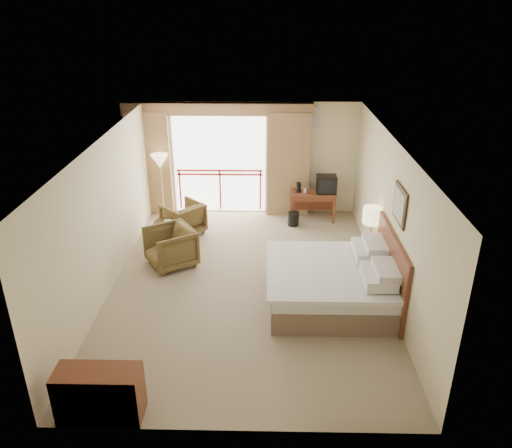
{
  "coord_description": "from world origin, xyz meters",
  "views": [
    {
      "loc": [
        0.33,
        -8.03,
        4.88
      ],
      "look_at": [
        0.15,
        0.4,
        1.03
      ],
      "focal_mm": 35.0,
      "sensor_mm": 36.0,
      "label": 1
    }
  ],
  "objects_px": {
    "floor_lamp": "(160,164)",
    "table_lamp": "(373,216)",
    "dresser": "(99,394)",
    "side_table": "(165,228)",
    "tv": "(327,184)",
    "wastebasket": "(293,219)",
    "armchair_far": "(184,233)",
    "bed": "(333,283)",
    "nightstand": "(369,255)",
    "desk": "(313,198)",
    "armchair_near": "(172,265)"
  },
  "relations": [
    {
      "from": "nightstand",
      "to": "floor_lamp",
      "type": "relative_size",
      "value": 0.37
    },
    {
      "from": "table_lamp",
      "to": "floor_lamp",
      "type": "bearing_deg",
      "value": 152.34
    },
    {
      "from": "bed",
      "to": "armchair_far",
      "type": "xyz_separation_m",
      "value": [
        -3.02,
        2.74,
        -0.38
      ]
    },
    {
      "from": "bed",
      "to": "side_table",
      "type": "bearing_deg",
      "value": 146.16
    },
    {
      "from": "armchair_near",
      "to": "floor_lamp",
      "type": "xyz_separation_m",
      "value": [
        -0.6,
        2.35,
        1.36
      ]
    },
    {
      "from": "tv",
      "to": "side_table",
      "type": "bearing_deg",
      "value": -155.32
    },
    {
      "from": "tv",
      "to": "side_table",
      "type": "distance_m",
      "value": 3.86
    },
    {
      "from": "desk",
      "to": "tv",
      "type": "height_order",
      "value": "tv"
    },
    {
      "from": "tv",
      "to": "wastebasket",
      "type": "xyz_separation_m",
      "value": [
        -0.77,
        -0.36,
        -0.73
      ]
    },
    {
      "from": "bed",
      "to": "wastebasket",
      "type": "relative_size",
      "value": 6.57
    },
    {
      "from": "bed",
      "to": "armchair_far",
      "type": "height_order",
      "value": "bed"
    },
    {
      "from": "wastebasket",
      "to": "floor_lamp",
      "type": "height_order",
      "value": "floor_lamp"
    },
    {
      "from": "wastebasket",
      "to": "side_table",
      "type": "relative_size",
      "value": 0.65
    },
    {
      "from": "armchair_far",
      "to": "side_table",
      "type": "relative_size",
      "value": 1.6
    },
    {
      "from": "side_table",
      "to": "desk",
      "type": "bearing_deg",
      "value": 22.86
    },
    {
      "from": "side_table",
      "to": "dresser",
      "type": "height_order",
      "value": "dresser"
    },
    {
      "from": "wastebasket",
      "to": "bed",
      "type": "bearing_deg",
      "value": -80.75
    },
    {
      "from": "armchair_near",
      "to": "floor_lamp",
      "type": "height_order",
      "value": "floor_lamp"
    },
    {
      "from": "nightstand",
      "to": "armchair_far",
      "type": "height_order",
      "value": "nightstand"
    },
    {
      "from": "armchair_far",
      "to": "dresser",
      "type": "bearing_deg",
      "value": 42.29
    },
    {
      "from": "bed",
      "to": "nightstand",
      "type": "relative_size",
      "value": 3.67
    },
    {
      "from": "nightstand",
      "to": "desk",
      "type": "xyz_separation_m",
      "value": [
        -0.91,
        2.41,
        0.25
      ]
    },
    {
      "from": "side_table",
      "to": "tv",
      "type": "bearing_deg",
      "value": 20.38
    },
    {
      "from": "desk",
      "to": "armchair_far",
      "type": "relative_size",
      "value": 1.33
    },
    {
      "from": "armchair_far",
      "to": "dresser",
      "type": "xyz_separation_m",
      "value": [
        -0.21,
        -5.43,
        0.35
      ]
    },
    {
      "from": "floor_lamp",
      "to": "table_lamp",
      "type": "bearing_deg",
      "value": -27.66
    },
    {
      "from": "dresser",
      "to": "floor_lamp",
      "type": "bearing_deg",
      "value": 91.26
    },
    {
      "from": "side_table",
      "to": "nightstand",
      "type": "bearing_deg",
      "value": -13.79
    },
    {
      "from": "tv",
      "to": "desk",
      "type": "bearing_deg",
      "value": 174.29
    },
    {
      "from": "armchair_near",
      "to": "dresser",
      "type": "relative_size",
      "value": 0.82
    },
    {
      "from": "side_table",
      "to": "floor_lamp",
      "type": "height_order",
      "value": "floor_lamp"
    },
    {
      "from": "tv",
      "to": "dresser",
      "type": "relative_size",
      "value": 0.43
    },
    {
      "from": "table_lamp",
      "to": "floor_lamp",
      "type": "relative_size",
      "value": 0.43
    },
    {
      "from": "armchair_far",
      "to": "floor_lamp",
      "type": "bearing_deg",
      "value": -100.42
    },
    {
      "from": "bed",
      "to": "armchair_far",
      "type": "relative_size",
      "value": 2.67
    },
    {
      "from": "floor_lamp",
      "to": "desk",
      "type": "bearing_deg",
      "value": 0.12
    },
    {
      "from": "armchair_near",
      "to": "dresser",
      "type": "bearing_deg",
      "value": -35.63
    },
    {
      "from": "tv",
      "to": "table_lamp",
      "type": "bearing_deg",
      "value": -70.81
    },
    {
      "from": "table_lamp",
      "to": "armchair_far",
      "type": "distance_m",
      "value": 4.3
    },
    {
      "from": "table_lamp",
      "to": "floor_lamp",
      "type": "xyz_separation_m",
      "value": [
        -4.5,
        2.36,
        0.26
      ]
    },
    {
      "from": "desk",
      "to": "wastebasket",
      "type": "relative_size",
      "value": 3.27
    },
    {
      "from": "armchair_near",
      "to": "table_lamp",
      "type": "bearing_deg",
      "value": 57.08
    },
    {
      "from": "bed",
      "to": "armchair_near",
      "type": "relative_size",
      "value": 2.44
    },
    {
      "from": "table_lamp",
      "to": "wastebasket",
      "type": "relative_size",
      "value": 2.07
    },
    {
      "from": "tv",
      "to": "floor_lamp",
      "type": "relative_size",
      "value": 0.29
    },
    {
      "from": "bed",
      "to": "desk",
      "type": "distance_m",
      "value": 3.63
    },
    {
      "from": "wastebasket",
      "to": "armchair_near",
      "type": "distance_m",
      "value": 3.18
    },
    {
      "from": "table_lamp",
      "to": "tv",
      "type": "relative_size",
      "value": 1.47
    },
    {
      "from": "wastebasket",
      "to": "side_table",
      "type": "height_order",
      "value": "side_table"
    },
    {
      "from": "bed",
      "to": "floor_lamp",
      "type": "relative_size",
      "value": 1.35
    }
  ]
}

